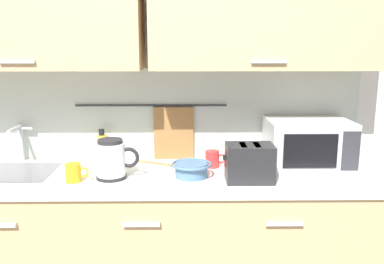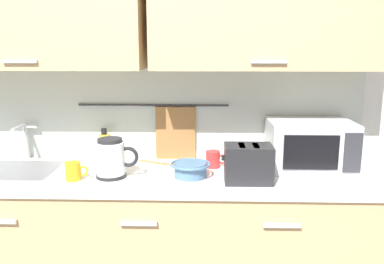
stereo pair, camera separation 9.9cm
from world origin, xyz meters
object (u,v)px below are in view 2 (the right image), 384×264
(dish_soap_bottle, at_px, (105,146))
(mug_by_kettle, at_px, (213,159))
(mug_near_sink, at_px, (74,171))
(electric_kettle, at_px, (111,159))
(mixing_bowl, at_px, (190,169))
(microwave, at_px, (310,145))
(toaster, at_px, (248,163))
(wooden_spoon, at_px, (164,164))

(dish_soap_bottle, xyz_separation_m, mug_by_kettle, (0.65, -0.13, -0.04))
(mug_near_sink, relative_size, mug_by_kettle, 1.00)
(electric_kettle, relative_size, mixing_bowl, 1.06)
(electric_kettle, distance_m, mug_near_sink, 0.20)
(microwave, xyz_separation_m, mug_by_kettle, (-0.54, -0.01, -0.09))
(mixing_bowl, height_order, toaster, toaster)
(microwave, distance_m, mixing_bowl, 0.69)
(microwave, xyz_separation_m, wooden_spoon, (-0.82, 0.04, -0.13))
(microwave, relative_size, mixing_bowl, 2.15)
(mixing_bowl, xyz_separation_m, wooden_spoon, (-0.16, 0.22, -0.04))
(wooden_spoon, bearing_deg, dish_soap_bottle, 166.25)
(mug_near_sink, xyz_separation_m, mixing_bowl, (0.60, 0.07, -0.00))
(dish_soap_bottle, distance_m, mixing_bowl, 0.61)
(microwave, distance_m, electric_kettle, 1.09)
(wooden_spoon, bearing_deg, mug_near_sink, -146.61)
(mug_near_sink, bearing_deg, wooden_spoon, 33.39)
(electric_kettle, bearing_deg, mug_near_sink, -163.51)
(dish_soap_bottle, xyz_separation_m, mug_near_sink, (-0.07, -0.38, -0.04))
(microwave, bearing_deg, dish_soap_bottle, 173.99)
(electric_kettle, height_order, mixing_bowl, electric_kettle)
(electric_kettle, bearing_deg, toaster, -4.09)
(toaster, height_order, wooden_spoon, toaster)
(dish_soap_bottle, bearing_deg, electric_kettle, -70.55)
(microwave, xyz_separation_m, mug_near_sink, (-1.26, -0.25, -0.09))
(mug_near_sink, distance_m, mixing_bowl, 0.60)
(mug_near_sink, xyz_separation_m, toaster, (0.89, 0.00, 0.05))
(dish_soap_bottle, xyz_separation_m, mixing_bowl, (0.53, -0.31, -0.04))
(mixing_bowl, xyz_separation_m, toaster, (0.29, -0.07, 0.05))
(microwave, xyz_separation_m, toaster, (-0.37, -0.25, -0.04))
(microwave, relative_size, mug_near_sink, 3.83)
(mug_near_sink, distance_m, toaster, 0.89)
(electric_kettle, xyz_separation_m, mug_near_sink, (-0.18, -0.05, -0.05))
(mug_near_sink, xyz_separation_m, mug_by_kettle, (0.72, 0.25, 0.00))
(microwave, height_order, mug_by_kettle, microwave)
(mug_by_kettle, bearing_deg, toaster, -55.04)
(mug_by_kettle, distance_m, wooden_spoon, 0.29)
(mixing_bowl, distance_m, mug_by_kettle, 0.22)
(mixing_bowl, bearing_deg, toaster, -12.87)
(microwave, height_order, toaster, microwave)
(electric_kettle, bearing_deg, microwave, 10.49)
(microwave, distance_m, toaster, 0.45)
(electric_kettle, distance_m, toaster, 0.71)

